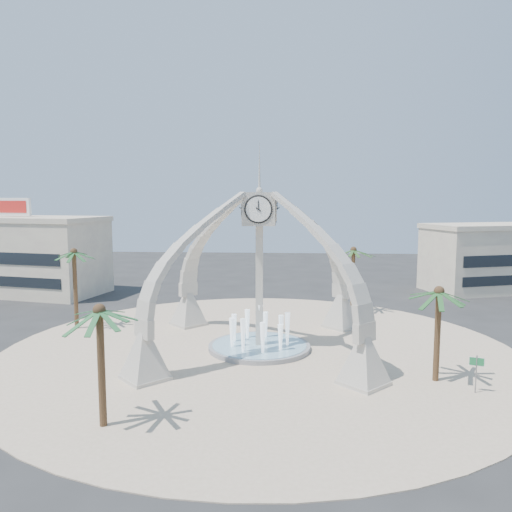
# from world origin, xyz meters

# --- Properties ---
(ground) EXTENTS (140.00, 140.00, 0.00)m
(ground) POSITION_xyz_m (0.00, 0.00, 0.00)
(ground) COLOR #282828
(ground) RESTS_ON ground
(plaza) EXTENTS (40.00, 40.00, 0.06)m
(plaza) POSITION_xyz_m (0.00, 0.00, 0.03)
(plaza) COLOR beige
(plaza) RESTS_ON ground
(clock_tower) EXTENTS (17.94, 17.94, 16.30)m
(clock_tower) POSITION_xyz_m (-0.00, -0.00, 6.49)
(clock_tower) COLOR #B9B2A5
(clock_tower) RESTS_ON ground
(fountain) EXTENTS (8.00, 8.00, 3.62)m
(fountain) POSITION_xyz_m (0.00, 0.00, 0.29)
(fountain) COLOR gray
(fountain) RESTS_ON ground
(building_nw) EXTENTS (23.75, 13.73, 11.90)m
(building_nw) POSITION_xyz_m (-32.00, 22.00, 4.83)
(building_nw) COLOR beige
(building_nw) RESTS_ON ground
(building_ne) EXTENTS (21.87, 14.17, 8.60)m
(building_ne) POSITION_xyz_m (30.00, 28.00, 4.31)
(building_ne) COLOR beige
(building_ne) RESTS_ON ground
(palm_east) EXTENTS (5.13, 5.13, 6.75)m
(palm_east) POSITION_xyz_m (11.87, -6.00, 5.87)
(palm_east) COLOR brown
(palm_east) RESTS_ON ground
(palm_west) EXTENTS (4.33, 4.33, 7.84)m
(palm_west) POSITION_xyz_m (-17.02, 5.23, 6.96)
(palm_west) COLOR brown
(palm_west) RESTS_ON ground
(palm_north) EXTENTS (4.66, 4.66, 7.38)m
(palm_north) POSITION_xyz_m (8.86, 13.22, 6.50)
(palm_north) COLOR brown
(palm_north) RESTS_ON ground
(palm_south) EXTENTS (4.75, 4.75, 6.98)m
(palm_south) POSITION_xyz_m (-7.33, -13.80, 6.11)
(palm_south) COLOR brown
(palm_south) RESTS_ON ground
(street_sign) EXTENTS (0.85, 0.28, 2.40)m
(street_sign) POSITION_xyz_m (13.70, -7.95, 1.72)
(street_sign) COLOR slate
(street_sign) RESTS_ON ground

